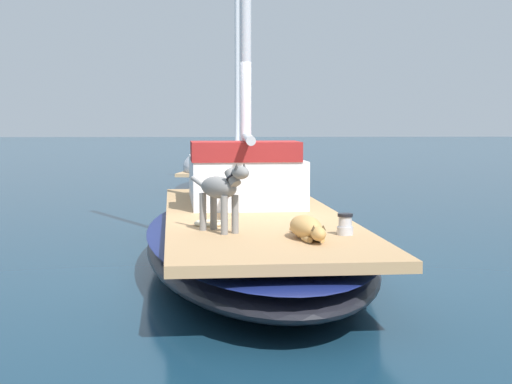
% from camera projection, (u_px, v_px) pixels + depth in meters
% --- Properties ---
extents(ground_plane, '(120.00, 120.00, 0.00)m').
position_uv_depth(ground_plane, '(253.00, 268.00, 9.69)').
color(ground_plane, '#143347').
extents(sailboat_main, '(3.00, 7.39, 0.66)m').
position_uv_depth(sailboat_main, '(253.00, 241.00, 9.65)').
color(sailboat_main, black).
rests_on(sailboat_main, ground).
extents(cabin_house, '(1.55, 2.31, 0.84)m').
position_uv_depth(cabin_house, '(244.00, 177.00, 10.70)').
color(cabin_house, silver).
rests_on(cabin_house, sailboat_main).
extents(dog_grey, '(0.63, 0.80, 0.70)m').
position_uv_depth(dog_grey, '(221.00, 190.00, 8.03)').
color(dog_grey, gray).
rests_on(dog_grey, sailboat_main).
extents(dog_tan, '(0.38, 0.95, 0.22)m').
position_uv_depth(dog_tan, '(307.00, 228.00, 7.60)').
color(dog_tan, tan).
rests_on(dog_tan, sailboat_main).
extents(deck_winch, '(0.16, 0.16, 0.21)m').
position_uv_depth(deck_winch, '(345.00, 225.00, 7.89)').
color(deck_winch, '#B7B7BC').
rests_on(deck_winch, sailboat_main).
extents(coiled_rope, '(0.32, 0.32, 0.04)m').
position_uv_depth(coiled_rope, '(209.00, 223.00, 8.58)').
color(coiled_rope, beige).
rests_on(coiled_rope, sailboat_main).
extents(moored_boat_far_astern, '(3.31, 6.15, 5.63)m').
position_uv_depth(moored_boat_far_astern, '(234.00, 163.00, 21.00)').
color(moored_boat_far_astern, '#B2B7C1').
rests_on(moored_boat_far_astern, ground).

